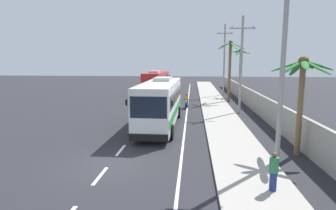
{
  "coord_description": "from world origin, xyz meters",
  "views": [
    {
      "loc": [
        4.15,
        -13.24,
        5.22
      ],
      "look_at": [
        2.23,
        8.76,
        1.7
      ],
      "focal_mm": 29.95,
      "sensor_mm": 36.0,
      "label": 1
    }
  ],
  "objects_px": {
    "pedestrian_near_kerb": "(274,171)",
    "utility_pole_nearest": "(283,61)",
    "palm_third": "(302,84)",
    "utility_pole_mid": "(241,63)",
    "palm_nearest": "(241,64)",
    "palm_second": "(230,61)",
    "utility_pole_far": "(224,59)",
    "coach_bus_far_lane": "(156,82)",
    "motorcycle_beside_bus": "(187,102)",
    "coach_bus_foreground": "(161,101)"
  },
  "relations": [
    {
      "from": "motorcycle_beside_bus",
      "to": "palm_nearest",
      "type": "relative_size",
      "value": 0.28
    },
    {
      "from": "pedestrian_near_kerb",
      "to": "palm_third",
      "type": "height_order",
      "value": "palm_third"
    },
    {
      "from": "coach_bus_foreground",
      "to": "utility_pole_mid",
      "type": "bearing_deg",
      "value": 39.61
    },
    {
      "from": "pedestrian_near_kerb",
      "to": "palm_third",
      "type": "relative_size",
      "value": 0.29
    },
    {
      "from": "palm_nearest",
      "to": "palm_third",
      "type": "xyz_separation_m",
      "value": [
        -0.96,
        -25.58,
        -0.77
      ]
    },
    {
      "from": "palm_nearest",
      "to": "palm_third",
      "type": "bearing_deg",
      "value": -92.14
    },
    {
      "from": "motorcycle_beside_bus",
      "to": "utility_pole_far",
      "type": "height_order",
      "value": "utility_pole_far"
    },
    {
      "from": "utility_pole_nearest",
      "to": "palm_nearest",
      "type": "xyz_separation_m",
      "value": [
        2.48,
        27.1,
        -0.42
      ]
    },
    {
      "from": "coach_bus_foreground",
      "to": "motorcycle_beside_bus",
      "type": "relative_size",
      "value": 5.88
    },
    {
      "from": "utility_pole_far",
      "to": "pedestrian_near_kerb",
      "type": "bearing_deg",
      "value": -92.48
    },
    {
      "from": "coach_bus_foreground",
      "to": "motorcycle_beside_bus",
      "type": "xyz_separation_m",
      "value": [
        1.91,
        8.53,
        -1.33
      ]
    },
    {
      "from": "utility_pole_nearest",
      "to": "utility_pole_mid",
      "type": "bearing_deg",
      "value": 88.47
    },
    {
      "from": "utility_pole_far",
      "to": "palm_third",
      "type": "xyz_separation_m",
      "value": [
        1.27,
        -26.41,
        -1.42
      ]
    },
    {
      "from": "utility_pole_nearest",
      "to": "palm_second",
      "type": "distance_m",
      "value": 21.93
    },
    {
      "from": "palm_nearest",
      "to": "palm_second",
      "type": "distance_m",
      "value": 5.62
    },
    {
      "from": "motorcycle_beside_bus",
      "to": "utility_pole_nearest",
      "type": "height_order",
      "value": "utility_pole_nearest"
    },
    {
      "from": "utility_pole_far",
      "to": "utility_pole_mid",
      "type": "bearing_deg",
      "value": -89.49
    },
    {
      "from": "utility_pole_far",
      "to": "palm_nearest",
      "type": "relative_size",
      "value": 1.5
    },
    {
      "from": "coach_bus_far_lane",
      "to": "motorcycle_beside_bus",
      "type": "xyz_separation_m",
      "value": [
        5.11,
        -13.42,
        -1.24
      ]
    },
    {
      "from": "utility_pole_far",
      "to": "utility_pole_nearest",
      "type": "bearing_deg",
      "value": -90.51
    },
    {
      "from": "coach_bus_far_lane",
      "to": "utility_pole_far",
      "type": "distance_m",
      "value": 11.05
    },
    {
      "from": "palm_nearest",
      "to": "palm_second",
      "type": "xyz_separation_m",
      "value": [
        -2.17,
        -5.18,
        0.33
      ]
    },
    {
      "from": "utility_pole_far",
      "to": "palm_second",
      "type": "height_order",
      "value": "utility_pole_far"
    },
    {
      "from": "palm_third",
      "to": "utility_pole_mid",
      "type": "bearing_deg",
      "value": 95.27
    },
    {
      "from": "coach_bus_far_lane",
      "to": "utility_pole_mid",
      "type": "relative_size",
      "value": 1.15
    },
    {
      "from": "utility_pole_nearest",
      "to": "palm_second",
      "type": "relative_size",
      "value": 1.3
    },
    {
      "from": "coach_bus_far_lane",
      "to": "palm_second",
      "type": "bearing_deg",
      "value": -37.82
    },
    {
      "from": "utility_pole_far",
      "to": "palm_nearest",
      "type": "distance_m",
      "value": 2.47
    },
    {
      "from": "utility_pole_nearest",
      "to": "palm_third",
      "type": "relative_size",
      "value": 1.84
    },
    {
      "from": "coach_bus_far_lane",
      "to": "palm_nearest",
      "type": "distance_m",
      "value": 13.14
    },
    {
      "from": "utility_pole_nearest",
      "to": "utility_pole_far",
      "type": "xyz_separation_m",
      "value": [
        0.25,
        27.94,
        0.23
      ]
    },
    {
      "from": "palm_second",
      "to": "pedestrian_near_kerb",
      "type": "bearing_deg",
      "value": -93.21
    },
    {
      "from": "coach_bus_foreground",
      "to": "utility_pole_mid",
      "type": "xyz_separation_m",
      "value": [
        7.2,
        5.96,
        2.95
      ]
    },
    {
      "from": "coach_bus_far_lane",
      "to": "palm_third",
      "type": "distance_m",
      "value": 30.76
    },
    {
      "from": "coach_bus_far_lane",
      "to": "motorcycle_beside_bus",
      "type": "relative_size",
      "value": 5.53
    },
    {
      "from": "coach_bus_far_lane",
      "to": "motorcycle_beside_bus",
      "type": "height_order",
      "value": "coach_bus_far_lane"
    },
    {
      "from": "motorcycle_beside_bus",
      "to": "palm_second",
      "type": "bearing_deg",
      "value": 45.88
    },
    {
      "from": "utility_pole_mid",
      "to": "motorcycle_beside_bus",
      "type": "bearing_deg",
      "value": 154.14
    },
    {
      "from": "coach_bus_foreground",
      "to": "utility_pole_nearest",
      "type": "relative_size",
      "value": 1.15
    },
    {
      "from": "motorcycle_beside_bus",
      "to": "palm_third",
      "type": "relative_size",
      "value": 0.36
    },
    {
      "from": "coach_bus_far_lane",
      "to": "utility_pole_mid",
      "type": "bearing_deg",
      "value": -56.94
    },
    {
      "from": "palm_second",
      "to": "coach_bus_far_lane",
      "type": "bearing_deg",
      "value": 142.18
    },
    {
      "from": "utility_pole_nearest",
      "to": "palm_nearest",
      "type": "relative_size",
      "value": 1.45
    },
    {
      "from": "coach_bus_foreground",
      "to": "palm_second",
      "type": "bearing_deg",
      "value": 62.84
    },
    {
      "from": "coach_bus_far_lane",
      "to": "pedestrian_near_kerb",
      "type": "height_order",
      "value": "coach_bus_far_lane"
    },
    {
      "from": "pedestrian_near_kerb",
      "to": "utility_pole_nearest",
      "type": "distance_m",
      "value": 5.47
    },
    {
      "from": "palm_third",
      "to": "utility_pole_nearest",
      "type": "bearing_deg",
      "value": -135.01
    },
    {
      "from": "palm_second",
      "to": "palm_nearest",
      "type": "bearing_deg",
      "value": 67.27
    },
    {
      "from": "motorcycle_beside_bus",
      "to": "utility_pole_nearest",
      "type": "distance_m",
      "value": 17.83
    },
    {
      "from": "palm_nearest",
      "to": "palm_third",
      "type": "relative_size",
      "value": 1.27
    }
  ]
}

